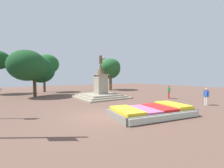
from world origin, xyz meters
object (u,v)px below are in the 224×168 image
object	(u,v)px
pedestrian_with_handbag	(169,91)
pedestrian_crossing_plaza	(206,95)
flower_planter	(152,111)
statue_monument	(101,91)

from	to	relation	value
pedestrian_with_handbag	pedestrian_crossing_plaza	bearing A→B (deg)	-100.68
pedestrian_with_handbag	flower_planter	bearing A→B (deg)	-151.41
flower_planter	statue_monument	bearing A→B (deg)	81.52
pedestrian_with_handbag	pedestrian_crossing_plaza	distance (m)	4.63
flower_planter	statue_monument	distance (m)	9.59
flower_planter	pedestrian_crossing_plaza	xyz separation A→B (m)	(6.98, -0.28, 0.63)
statue_monument	pedestrian_with_handbag	bearing A→B (deg)	-38.98
statue_monument	pedestrian_with_handbag	world-z (taller)	statue_monument
statue_monument	pedestrian_with_handbag	size ratio (longest dim) A/B	3.59
pedestrian_with_handbag	pedestrian_crossing_plaza	world-z (taller)	pedestrian_crossing_plaza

